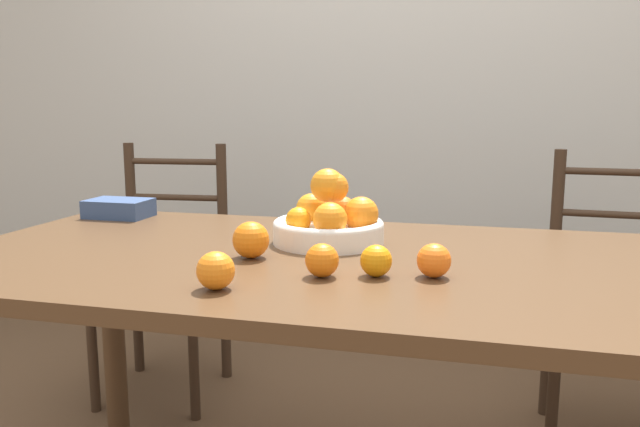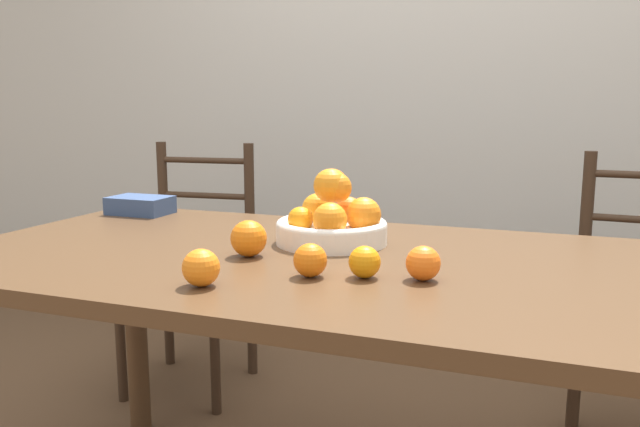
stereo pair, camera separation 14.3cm
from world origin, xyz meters
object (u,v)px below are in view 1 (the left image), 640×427
orange_loose_0 (216,271)px  chair_right (617,309)px  book_stack (119,208)px  fruit_bowl (330,219)px  orange_loose_1 (434,260)px  chair_left (165,275)px  orange_loose_3 (320,260)px  orange_loose_2 (251,240)px  orange_loose_4 (376,261)px

orange_loose_0 → chair_right: (0.90, 1.07, -0.34)m
book_stack → chair_right: bearing=16.5°
chair_right → fruit_bowl: bearing=-138.3°
orange_loose_1 → chair_left: bearing=140.4°
fruit_bowl → book_stack: (-0.70, 0.19, -0.03)m
orange_loose_0 → chair_right: bearing=49.8°
fruit_bowl → book_stack: bearing=164.5°
orange_loose_0 → chair_left: size_ratio=0.07×
orange_loose_3 → chair_right: (0.74, 0.94, -0.34)m
orange_loose_0 → orange_loose_2: bearing=95.5°
orange_loose_0 → orange_loose_4: size_ratio=1.12×
chair_left → fruit_bowl: bearing=-43.7°
orange_loose_4 → book_stack: size_ratio=0.34×
orange_loose_3 → chair_right: size_ratio=0.07×
fruit_bowl → book_stack: size_ratio=1.47×
orange_loose_0 → orange_loose_2: size_ratio=0.87×
orange_loose_4 → fruit_bowl: bearing=120.4°
orange_loose_4 → orange_loose_1: bearing=11.4°
orange_loose_0 → orange_loose_4: orange_loose_0 is taller
book_stack → orange_loose_0: bearing=-46.6°
chair_right → book_stack: (-1.49, -0.44, 0.33)m
book_stack → orange_loose_3: bearing=-33.3°
fruit_bowl → orange_loose_0: fruit_bowl is taller
fruit_bowl → orange_loose_1: (0.27, -0.25, -0.03)m
fruit_bowl → chair_left: 1.08m
orange_loose_2 → orange_loose_4: bearing=-15.5°
orange_loose_1 → chair_left: size_ratio=0.07×
fruit_bowl → chair_left: bearing=141.6°
chair_left → chair_right: same height
orange_loose_3 → chair_right: 1.24m
orange_loose_0 → chair_right: 1.44m
orange_loose_1 → chair_right: 1.08m
orange_loose_1 → book_stack: 1.07m
orange_loose_2 → orange_loose_3: bearing=-30.9°
fruit_bowl → chair_left: chair_left is taller
orange_loose_2 → book_stack: size_ratio=0.44×
orange_loose_4 → book_stack: 0.98m
book_stack → orange_loose_1: bearing=-24.5°
orange_loose_0 → orange_loose_3: size_ratio=1.06×
orange_loose_4 → chair_left: 1.36m
orange_loose_2 → orange_loose_4: 0.30m
fruit_bowl → orange_loose_0: (-0.11, -0.43, -0.02)m
fruit_bowl → orange_loose_3: fruit_bowl is taller
orange_loose_4 → chair_right: 1.16m
chair_right → book_stack: chair_right is taller
orange_loose_3 → orange_loose_4: 0.11m
orange_loose_3 → chair_left: 1.31m
chair_left → book_stack: size_ratio=5.17×
orange_loose_2 → orange_loose_1: bearing=-8.3°
orange_loose_0 → book_stack: orange_loose_0 is taller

